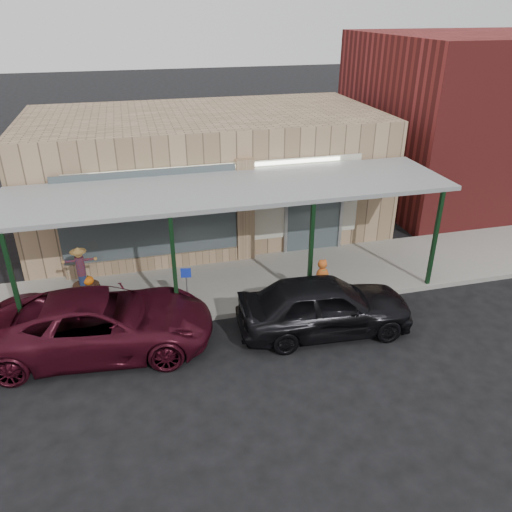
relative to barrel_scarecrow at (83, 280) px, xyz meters
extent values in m
plane|color=black|center=(4.20, -3.85, -0.67)|extent=(120.00, 120.00, 0.00)
cube|color=gray|center=(4.20, -0.25, -0.59)|extent=(40.00, 3.20, 0.15)
cube|color=tan|center=(4.20, 4.35, 1.43)|extent=(12.00, 6.00, 4.20)
cube|color=#4E5A5F|center=(2.00, 1.20, 1.23)|extent=(5.20, 0.06, 2.80)
cube|color=#4E5A5F|center=(7.20, 1.33, 0.83)|extent=(1.80, 0.06, 2.80)
cube|color=tan|center=(4.90, 1.25, 1.03)|extent=(0.55, 0.30, 3.40)
cube|color=tan|center=(2.00, 1.25, -0.32)|extent=(5.20, 0.30, 0.50)
cube|color=beige|center=(4.20, 1.32, 1.33)|extent=(9.00, 0.02, 2.60)
cube|color=white|center=(4.20, 1.29, 2.53)|extent=(7.50, 0.03, 0.10)
cube|color=gray|center=(4.20, -0.25, 2.38)|extent=(12.00, 3.00, 0.12)
cube|color=black|center=(-1.30, -1.70, 0.88)|extent=(0.10, 0.10, 2.95)
cube|color=black|center=(2.40, -1.70, 0.88)|extent=(0.10, 0.10, 2.95)
cube|color=black|center=(6.00, -1.70, 0.88)|extent=(0.10, 0.10, 2.95)
cube|color=black|center=(9.70, -1.70, 0.88)|extent=(0.10, 0.10, 2.95)
cube|color=maroon|center=(17.20, 5.35, 2.58)|extent=(12.00, 8.00, 6.50)
cylinder|color=#4B2B1E|center=(0.00, 0.00, -0.32)|extent=(0.59, 0.59, 0.39)
cylinder|color=navy|center=(0.00, 0.00, 0.02)|extent=(0.22, 0.22, 0.30)
cylinder|color=maroon|center=(0.00, 0.00, 0.44)|extent=(0.24, 0.24, 0.54)
sphere|color=tan|center=(0.00, 0.00, 0.82)|extent=(0.22, 0.22, 0.22)
cone|color=tan|center=(0.00, 0.00, 0.95)|extent=(0.35, 0.35, 0.14)
cylinder|color=#4B2B1E|center=(0.14, 0.00, -0.33)|extent=(0.58, 0.58, 0.37)
ellipsoid|color=#FF4E10|center=(0.14, 0.00, -0.02)|extent=(0.30, 0.30, 0.24)
cylinder|color=#4C471E|center=(0.14, 0.00, 0.12)|extent=(0.04, 0.04, 0.06)
cylinder|color=gray|center=(2.70, -1.45, -0.01)|extent=(0.04, 0.04, 1.02)
cube|color=#1832BB|center=(2.70, -1.45, 0.64)|extent=(0.27, 0.07, 0.27)
imported|color=black|center=(5.96, -2.96, 0.08)|extent=(4.47, 2.03, 1.49)
ellipsoid|color=#C35522|center=(6.22, -2.06, 0.42)|extent=(0.34, 0.28, 0.43)
sphere|color=#C35522|center=(6.22, -2.01, 0.72)|extent=(0.25, 0.25, 0.25)
cylinder|color=#186C2C|center=(6.22, -2.06, 0.59)|extent=(0.17, 0.17, 0.02)
imported|color=#410D1A|center=(0.55, -2.35, 0.06)|extent=(5.45, 2.90, 1.46)
camera|label=1|loc=(1.68, -12.78, 6.82)|focal=35.00mm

